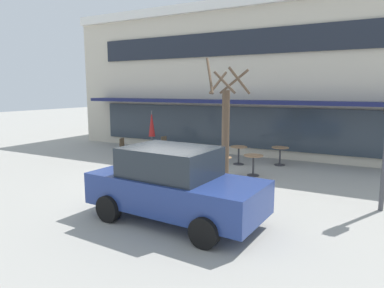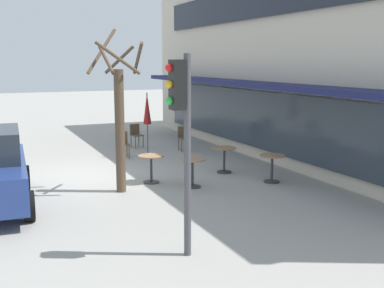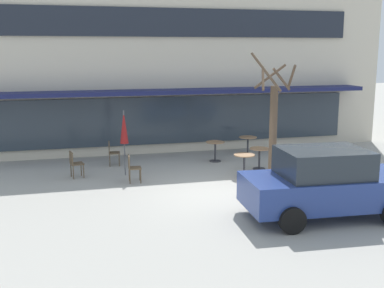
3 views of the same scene
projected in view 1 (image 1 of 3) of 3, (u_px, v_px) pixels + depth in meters
ground_plane at (162, 183)px, 11.41m from camera, size 80.00×80.00×0.00m
building_facade at (258, 80)px, 19.49m from camera, size 18.71×9.10×7.23m
cafe_table_near_wall at (222, 164)px, 12.04m from camera, size 0.70×0.70×0.76m
cafe_table_streetside at (239, 152)px, 14.24m from camera, size 0.70×0.70×0.76m
cafe_table_by_tree at (253, 162)px, 12.35m from camera, size 0.70×0.70×0.76m
cafe_table_mid_patio at (280, 153)px, 14.07m from camera, size 0.70×0.70×0.76m
patio_umbrella_green_folded at (152, 124)px, 14.70m from camera, size 0.28×0.28×2.20m
cafe_chair_0 at (124, 146)px, 15.73m from camera, size 0.47×0.47×0.89m
cafe_chair_1 at (166, 144)px, 16.32m from camera, size 0.43×0.43×0.89m
cafe_chair_2 at (141, 153)px, 14.00m from camera, size 0.43×0.43×0.89m
parked_sedan at (174, 184)px, 8.08m from camera, size 4.30×2.20×1.76m
street_tree at (225, 129)px, 10.71m from camera, size 1.44×1.35×4.09m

